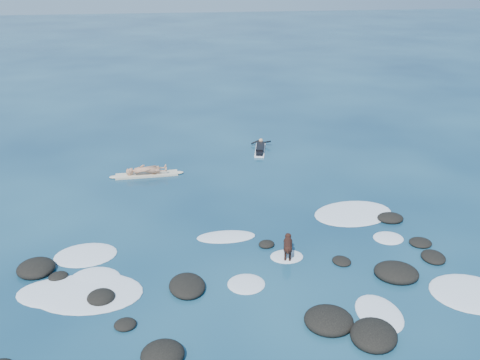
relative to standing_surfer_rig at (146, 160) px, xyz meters
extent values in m
plane|color=#0A2642|center=(3.14, -7.19, -0.75)|extent=(160.00, 160.00, 0.00)
ellipsoid|color=black|center=(9.40, -7.57, -0.69)|extent=(0.79, 0.75, 0.21)
ellipsoid|color=black|center=(-3.32, -7.46, -0.63)|extent=(1.46, 1.45, 0.46)
ellipsoid|color=black|center=(5.97, -12.05, -0.62)|extent=(1.73, 1.79, 0.49)
ellipsoid|color=black|center=(5.00, -11.29, -0.62)|extent=(1.73, 1.71, 0.48)
ellipsoid|color=black|center=(-2.57, -7.94, -0.69)|extent=(0.75, 0.71, 0.21)
ellipsoid|color=black|center=(9.10, -5.71, -0.67)|extent=(1.01, 0.86, 0.32)
ellipsoid|color=black|center=(6.35, -8.33, -0.70)|extent=(0.77, 0.82, 0.18)
ellipsoid|color=black|center=(4.14, -6.92, -0.69)|extent=(0.71, 0.68, 0.22)
ellipsoid|color=black|center=(-1.16, -9.29, -0.66)|extent=(0.91, 0.90, 0.34)
ellipsoid|color=black|center=(7.76, -9.33, -0.63)|extent=(1.73, 1.64, 0.47)
ellipsoid|color=black|center=(0.57, -12.00, -0.62)|extent=(1.37, 1.33, 0.49)
ellipsoid|color=black|center=(9.38, -8.55, -0.68)|extent=(0.88, 1.01, 0.26)
ellipsoid|color=black|center=(-0.41, -10.60, -0.69)|extent=(0.67, 0.64, 0.21)
ellipsoid|color=black|center=(1.32, -9.09, -0.65)|extent=(1.21, 1.45, 0.39)
ellipsoid|color=white|center=(8.47, -7.04, -0.74)|extent=(1.08, 1.00, 0.12)
ellipsoid|color=white|center=(7.90, -5.00, -0.74)|extent=(3.47, 2.69, 0.12)
ellipsoid|color=white|center=(3.10, -9.12, -0.74)|extent=(1.32, 1.29, 0.12)
ellipsoid|color=white|center=(2.85, -6.13, -0.74)|extent=(2.10, 0.96, 0.12)
ellipsoid|color=white|center=(-1.56, -8.91, -0.74)|extent=(3.47, 2.57, 0.12)
ellipsoid|color=white|center=(-2.32, -8.77, -0.74)|extent=(2.86, 1.93, 0.12)
ellipsoid|color=white|center=(-1.90, -6.69, -0.74)|extent=(2.17, 1.74, 0.12)
ellipsoid|color=white|center=(6.53, -11.07, -0.74)|extent=(1.28, 1.83, 0.12)
ellipsoid|color=white|center=(-1.45, -8.20, -0.74)|extent=(1.92, 1.81, 0.12)
ellipsoid|color=white|center=(9.55, -10.55, -0.74)|extent=(2.93, 2.74, 0.12)
ellipsoid|color=white|center=(4.67, -7.74, -0.74)|extent=(1.10, 0.90, 0.12)
cube|color=beige|center=(0.00, 0.00, -0.69)|extent=(2.78, 0.69, 0.09)
ellipsoid|color=beige|center=(1.38, 0.06, -0.69)|extent=(0.56, 0.34, 0.10)
ellipsoid|color=beige|center=(-1.38, -0.06, -0.69)|extent=(0.56, 0.34, 0.10)
imported|color=tan|center=(0.00, 0.00, 0.25)|extent=(0.46, 0.67, 1.79)
cube|color=white|center=(5.63, 2.49, -0.70)|extent=(0.94, 2.16, 0.08)
ellipsoid|color=white|center=(5.86, 3.52, -0.70)|extent=(0.35, 0.50, 0.08)
cube|color=black|center=(5.63, 2.49, -0.55)|extent=(0.66, 1.35, 0.21)
sphere|color=tan|center=(5.80, 3.22, -0.44)|extent=(0.26, 0.26, 0.22)
cylinder|color=black|center=(5.57, 3.42, -0.56)|extent=(0.54, 0.18, 0.24)
cylinder|color=black|center=(6.09, 3.30, -0.56)|extent=(0.48, 0.38, 0.24)
cube|color=black|center=(5.47, 1.79, -0.59)|extent=(0.43, 0.59, 0.13)
cylinder|color=black|center=(4.67, -7.84, -0.25)|extent=(0.40, 0.63, 0.28)
sphere|color=black|center=(4.73, -7.59, -0.25)|extent=(0.35, 0.35, 0.29)
sphere|color=black|center=(4.61, -8.09, -0.25)|extent=(0.32, 0.32, 0.27)
sphere|color=black|center=(4.76, -7.42, -0.16)|extent=(0.25, 0.25, 0.21)
cone|color=black|center=(4.79, -7.30, -0.17)|extent=(0.14, 0.15, 0.11)
cone|color=black|center=(4.71, -7.42, -0.07)|extent=(0.11, 0.09, 0.10)
cone|color=black|center=(4.82, -7.45, -0.07)|extent=(0.11, 0.09, 0.10)
cylinder|color=black|center=(4.64, -7.63, -0.56)|extent=(0.08, 0.08, 0.38)
cylinder|color=black|center=(4.78, -7.66, -0.56)|extent=(0.08, 0.08, 0.38)
cylinder|color=black|center=(4.55, -8.02, -0.56)|extent=(0.08, 0.08, 0.38)
cylinder|color=black|center=(4.69, -8.05, -0.56)|extent=(0.08, 0.08, 0.38)
cylinder|color=black|center=(4.58, -8.22, -0.20)|extent=(0.11, 0.28, 0.16)
camera|label=1|loc=(0.96, -22.56, 8.44)|focal=40.00mm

